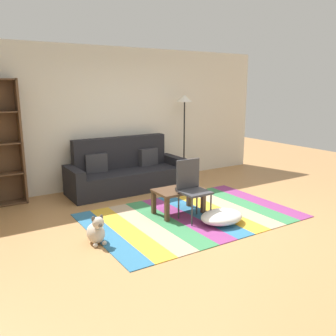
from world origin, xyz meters
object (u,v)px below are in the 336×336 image
Objects in this scene: coffee_table at (179,194)px; standing_lamp at (184,109)px; folding_chair at (191,185)px; couch at (126,173)px; dog at (96,231)px; pouf at (222,217)px; tv_remote at (177,190)px.

standing_lamp is (1.34, 1.78, 1.16)m from coffee_table.
couch is at bearing 130.76° from folding_chair.
couch is at bearing 93.72° from coffee_table.
standing_lamp reaches higher than coffee_table.
standing_lamp reaches higher than dog.
coffee_table is at bearing 113.30° from pouf.
tv_remote is at bearing 149.80° from folding_chair.
coffee_table is at bearing -126.85° from standing_lamp.
standing_lamp reaches higher than couch.
couch is 2.39m from pouf.
coffee_table is 5.01× the size of tv_remote.
standing_lamp is 1.98× the size of folding_chair.
tv_remote is at bearing -146.12° from coffee_table.
tv_remote is at bearing 119.10° from pouf.
couch is at bearing 55.41° from dog.
couch is 1.66m from coffee_table.
folding_chair is at bearing -81.82° from coffee_table.
tv_remote is at bearing -127.47° from standing_lamp.
couch is 2.51× the size of folding_chair.
folding_chair reaches higher than tv_remote.
dog is (-1.38, -2.00, -0.18)m from couch.
tv_remote is (-1.40, -1.82, -1.08)m from standing_lamp.
standing_lamp is at bearing 36.96° from dog.
standing_lamp is 2.54m from tv_remote.
coffee_table is 1.89× the size of dog.
dog is 2.65× the size of tv_remote.
standing_lamp is at bearing 67.11° from pouf.
coffee_table is at bearing 134.57° from folding_chair.
dog is at bearing -124.59° from couch.
couch is 3.45× the size of pouf.
dog is at bearing -143.04° from standing_lamp.
couch is at bearing 120.63° from tv_remote.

